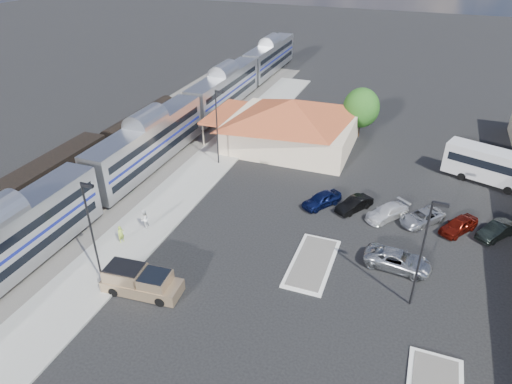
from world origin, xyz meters
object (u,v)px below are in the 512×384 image
(station_depot, at_px, (291,123))
(coach_bus, at_px, (504,168))
(suv, at_px, (398,260))
(pickup_truck, at_px, (142,282))

(station_depot, relative_size, coach_bus, 1.52)
(suv, bearing_deg, pickup_truck, 124.07)
(pickup_truck, height_order, suv, pickup_truck)
(station_depot, bearing_deg, suv, -52.73)
(suv, xyz_separation_m, coach_bus, (8.90, 17.89, 1.45))
(station_depot, bearing_deg, coach_bus, -5.02)
(station_depot, distance_m, suv, 25.25)
(pickup_truck, xyz_separation_m, suv, (17.97, 9.87, -0.24))
(suv, relative_size, coach_bus, 0.45)
(pickup_truck, distance_m, suv, 20.50)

